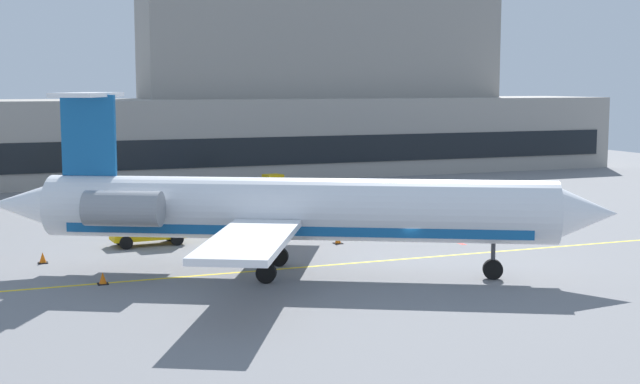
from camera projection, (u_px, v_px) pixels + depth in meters
The scene contains 9 objects.
ground at pixel (418, 278), 40.13m from camera, with size 120.00×120.00×0.11m.
terminal_building at pixel (264, 107), 85.02m from camera, with size 78.07×12.40×17.96m.
regional_jet at pixel (287, 209), 40.34m from camera, with size 26.92×19.89×8.34m.
baggage_tug at pixel (341, 210), 54.54m from camera, with size 3.90×3.07×2.12m.
pushback_tractor at pixel (156, 227), 48.19m from camera, with size 4.07×1.98×2.07m.
belt_loader at pixel (276, 188), 67.44m from camera, with size 2.23×3.21×1.82m.
safety_cone_alpha at pixel (338, 239), 48.50m from camera, with size 0.47×0.47×0.55m.
safety_cone_bravo at pixel (43, 258), 43.21m from camera, with size 0.47×0.47×0.55m.
safety_cone_delta at pixel (103, 279), 38.67m from camera, with size 0.47×0.47×0.55m.
Camera 1 is at (-18.52, -35.00, 8.75)m, focal length 49.53 mm.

